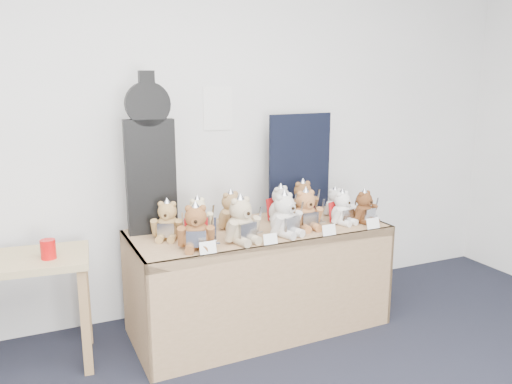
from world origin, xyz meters
name	(u,v)px	position (x,y,z in m)	size (l,w,h in m)	color
room_shell	(218,108)	(0.54, 2.49, 1.44)	(6.00, 6.00, 6.00)	white
display_table	(264,253)	(0.64, 1.94, 0.54)	(1.68, 0.74, 0.69)	olive
side_table	(15,279)	(-0.82, 2.11, 0.54)	(0.84, 0.52, 0.67)	#A18757
guitar_case	(150,156)	(-0.01, 2.20, 1.18)	(0.31, 0.11, 1.00)	black
navy_board	(300,163)	(1.11, 2.33, 1.05)	(0.53, 0.02, 0.71)	black
red_cup	(48,249)	(-0.63, 2.02, 0.72)	(0.08, 0.08, 0.11)	red
teddy_front_far_left	(196,229)	(0.14, 1.78, 0.81)	(0.24, 0.23, 0.29)	brown
teddy_front_left	(241,222)	(0.42, 1.79, 0.82)	(0.26, 0.23, 0.31)	tan
teddy_front_centre	(285,216)	(0.72, 1.81, 0.81)	(0.25, 0.23, 0.30)	beige
teddy_front_right	(306,211)	(0.91, 1.88, 0.81)	(0.24, 0.19, 0.29)	#A86C3F
teddy_front_far_right	(342,209)	(1.19, 1.89, 0.79)	(0.21, 0.19, 0.25)	silver
teddy_front_end	(365,208)	(1.34, 1.85, 0.79)	(0.21, 0.19, 0.25)	brown
teddy_back_left	(198,216)	(0.25, 2.10, 0.79)	(0.21, 0.19, 0.25)	beige
teddy_back_centre_left	(232,212)	(0.47, 2.08, 0.80)	(0.23, 0.21, 0.28)	#A07D50
teddy_back_centre_right	(281,206)	(0.84, 2.10, 0.80)	(0.23, 0.22, 0.28)	beige
teddy_back_right	(303,201)	(1.04, 2.15, 0.81)	(0.24, 0.20, 0.29)	brown
teddy_back_end	(335,203)	(1.26, 2.09, 0.78)	(0.19, 0.15, 0.23)	silver
teddy_back_far_left	(167,222)	(0.04, 2.03, 0.80)	(0.21, 0.21, 0.27)	#A17D4B
entry_card_a	(208,248)	(0.17, 1.67, 0.73)	(0.10, 0.00, 0.07)	white
entry_card_b	(270,239)	(0.56, 1.68, 0.73)	(0.09, 0.00, 0.06)	white
entry_card_c	(329,230)	(0.96, 1.69, 0.73)	(0.09, 0.00, 0.07)	white
entry_card_d	(373,223)	(1.30, 1.70, 0.73)	(0.10, 0.00, 0.07)	white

